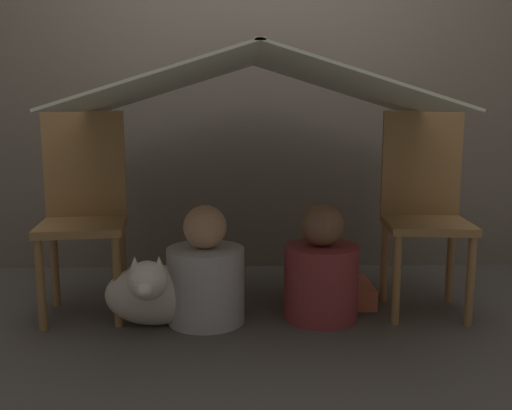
{
  "coord_description": "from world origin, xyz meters",
  "views": [
    {
      "loc": [
        -0.07,
        -2.43,
        0.96
      ],
      "look_at": [
        0.0,
        0.16,
        0.52
      ],
      "focal_mm": 40.0,
      "sensor_mm": 36.0,
      "label": 1
    }
  ],
  "objects_px": {
    "chair_right": "(424,204)",
    "person_front": "(206,276)",
    "chair_left": "(84,206)",
    "dog": "(153,292)",
    "person_second": "(321,273)"
  },
  "relations": [
    {
      "from": "person_front",
      "to": "person_second",
      "type": "bearing_deg",
      "value": 3.0
    },
    {
      "from": "chair_left",
      "to": "person_front",
      "type": "distance_m",
      "value": 0.67
    },
    {
      "from": "person_front",
      "to": "dog",
      "type": "xyz_separation_m",
      "value": [
        -0.23,
        -0.07,
        -0.05
      ]
    },
    {
      "from": "person_front",
      "to": "chair_left",
      "type": "bearing_deg",
      "value": 164.31
    },
    {
      "from": "chair_left",
      "to": "chair_right",
      "type": "height_order",
      "value": "same"
    },
    {
      "from": "chair_left",
      "to": "chair_right",
      "type": "bearing_deg",
      "value": -7.22
    },
    {
      "from": "chair_left",
      "to": "dog",
      "type": "height_order",
      "value": "chair_left"
    },
    {
      "from": "chair_right",
      "to": "person_front",
      "type": "relative_size",
      "value": 1.77
    },
    {
      "from": "chair_left",
      "to": "person_second",
      "type": "bearing_deg",
      "value": -14.17
    },
    {
      "from": "chair_left",
      "to": "person_second",
      "type": "distance_m",
      "value": 1.15
    },
    {
      "from": "chair_right",
      "to": "person_second",
      "type": "bearing_deg",
      "value": -160.26
    },
    {
      "from": "person_front",
      "to": "person_second",
      "type": "distance_m",
      "value": 0.53
    },
    {
      "from": "chair_left",
      "to": "person_front",
      "type": "xyz_separation_m",
      "value": [
        0.58,
        -0.16,
        -0.3
      ]
    },
    {
      "from": "person_second",
      "to": "person_front",
      "type": "bearing_deg",
      "value": -177.0
    },
    {
      "from": "chair_left",
      "to": "person_second",
      "type": "height_order",
      "value": "chair_left"
    }
  ]
}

